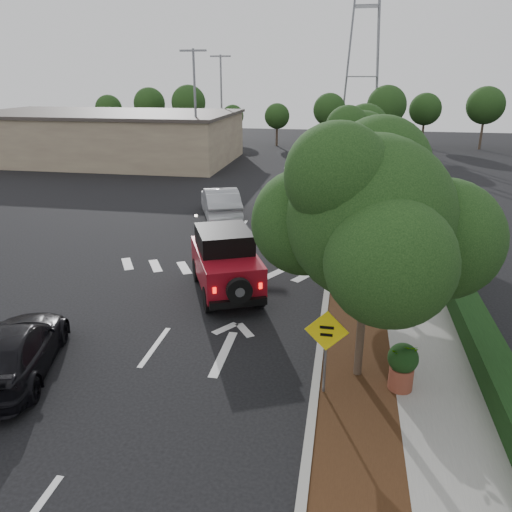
% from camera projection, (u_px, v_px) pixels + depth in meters
% --- Properties ---
extents(ground, '(120.00, 120.00, 0.00)m').
position_uv_depth(ground, '(155.00, 347.00, 14.05)').
color(ground, black).
rests_on(ground, ground).
extents(curb, '(0.20, 70.00, 0.15)m').
position_uv_depth(curb, '(334.00, 230.00, 24.34)').
color(curb, '#9E9B93').
rests_on(curb, ground).
extents(planting_strip, '(1.80, 70.00, 0.12)m').
position_uv_depth(planting_strip, '(355.00, 231.00, 24.17)').
color(planting_strip, black).
rests_on(planting_strip, ground).
extents(sidewalk, '(2.00, 70.00, 0.12)m').
position_uv_depth(sidewalk, '(395.00, 234.00, 23.85)').
color(sidewalk, gray).
rests_on(sidewalk, ground).
extents(hedge, '(0.80, 70.00, 0.80)m').
position_uv_depth(hedge, '(427.00, 228.00, 23.50)').
color(hedge, black).
rests_on(hedge, ground).
extents(commercial_building, '(22.00, 12.00, 4.00)m').
position_uv_depth(commercial_building, '(106.00, 138.00, 43.80)').
color(commercial_building, '#89735E').
rests_on(commercial_building, ground).
extents(transmission_tower, '(7.00, 4.00, 28.00)m').
position_uv_depth(transmission_tower, '(357.00, 141.00, 57.39)').
color(transmission_tower, slate).
rests_on(transmission_tower, ground).
extents(street_tree_near, '(3.80, 3.80, 5.92)m').
position_uv_depth(street_tree_near, '(357.00, 377.00, 12.64)').
color(street_tree_near, black).
rests_on(street_tree_near, ground).
extents(street_tree_mid, '(3.20, 3.20, 5.32)m').
position_uv_depth(street_tree_mid, '(356.00, 275.00, 19.11)').
color(street_tree_mid, black).
rests_on(street_tree_mid, ground).
extents(street_tree_far, '(3.40, 3.40, 5.62)m').
position_uv_depth(street_tree_far, '(355.00, 227.00, 25.12)').
color(street_tree_far, black).
rests_on(street_tree_far, ground).
extents(light_pole_a, '(2.00, 0.22, 9.00)m').
position_uv_depth(light_pole_a, '(198.00, 172.00, 39.18)').
color(light_pole_a, slate).
rests_on(light_pole_a, ground).
extents(light_pole_b, '(2.00, 0.22, 9.00)m').
position_uv_depth(light_pole_b, '(223.00, 150.00, 50.44)').
color(light_pole_b, slate).
rests_on(light_pole_b, ground).
extents(red_jeep, '(3.38, 4.54, 2.22)m').
position_uv_depth(red_jeep, '(225.00, 260.00, 17.36)').
color(red_jeep, black).
rests_on(red_jeep, ground).
extents(silver_suv_ahead, '(3.16, 5.98, 1.60)m').
position_uv_depth(silver_suv_ahead, '(304.00, 210.00, 25.14)').
color(silver_suv_ahead, '#A7AAAF').
rests_on(silver_suv_ahead, ground).
extents(black_suv_oncoming, '(3.14, 4.95, 1.34)m').
position_uv_depth(black_suv_oncoming, '(14.00, 350.00, 12.60)').
color(black_suv_oncoming, black).
rests_on(black_suv_oncoming, ground).
extents(silver_sedan_oncoming, '(3.38, 5.24, 1.63)m').
position_uv_depth(silver_sedan_oncoming, '(220.00, 202.00, 26.51)').
color(silver_sedan_oncoming, '#A6A7AD').
rests_on(silver_sedan_oncoming, ground).
extents(parked_suv, '(4.26, 3.10, 1.35)m').
position_uv_depth(parked_suv, '(181.00, 162.00, 39.79)').
color(parked_suv, '#B3B6BB').
rests_on(parked_suv, ground).
extents(speed_hump_sign, '(1.01, 0.09, 2.14)m').
position_uv_depth(speed_hump_sign, '(326.00, 341.00, 11.41)').
color(speed_hump_sign, slate).
rests_on(speed_hump_sign, ground).
extents(terracotta_planter, '(0.72, 0.72, 1.25)m').
position_uv_depth(terracotta_planter, '(403.00, 362.00, 11.75)').
color(terracotta_planter, brown).
rests_on(terracotta_planter, ground).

